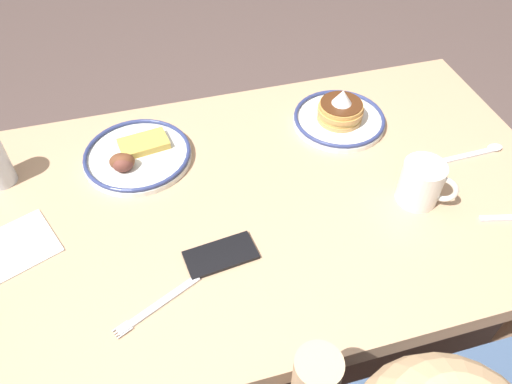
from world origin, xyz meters
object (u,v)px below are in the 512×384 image
Objects in this scene: fork_far at (158,305)px; plate_center_pancakes at (340,116)px; plate_near_main at (136,156)px; cell_phone at (221,255)px; tea_spoon at (477,153)px; paper_napkin at (16,246)px; coffee_mug at (422,183)px.

plate_center_pancakes is at bearing -142.02° from fork_far.
plate_near_main is 0.36m from cell_phone.
plate_near_main reaches higher than tea_spoon.
paper_napkin is at bearing 36.13° from plate_near_main.
plate_near_main is at bearing 0.12° from plate_center_pancakes.
tea_spoon is (-1.07, 0.01, 0.00)m from paper_napkin.
plate_near_main is 1.48× the size of fork_far.
fork_far is 0.84m from tea_spoon.
tea_spoon is (-0.67, -0.13, 0.00)m from cell_phone.
cell_phone is at bearing 10.98° from tea_spoon.
fork_far reaches higher than paper_napkin.
cell_phone is 0.70× the size of tea_spoon.
coffee_mug is 0.24m from tea_spoon.
cell_phone is 0.82× the size of fork_far.
coffee_mug is 0.61m from fork_far.
tea_spoon is at bearing -156.18° from coffee_mug.
fork_far is at bearing 23.17° from cell_phone.
plate_near_main reaches higher than paper_napkin.
cell_phone is (0.39, 0.33, -0.02)m from plate_center_pancakes.
coffee_mug reaches higher than cell_phone.
cell_phone is at bearing 161.20° from paper_napkin.
plate_near_main is at bearing -90.90° from fork_far.
coffee_mug is 0.64× the size of fork_far.
tea_spoon is (-0.21, -0.09, -0.05)m from coffee_mug.
cell_phone is (-0.13, 0.33, -0.01)m from plate_near_main.
coffee_mug is at bearing 23.82° from tea_spoon.
plate_near_main is 0.66m from coffee_mug.
paper_napkin is (0.27, 0.20, -0.01)m from plate_near_main.
fork_far is 0.85× the size of tea_spoon.
plate_center_pancakes is 0.52m from cell_phone.
paper_napkin is (0.79, 0.20, -0.02)m from plate_center_pancakes.
plate_near_main reaches higher than cell_phone.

